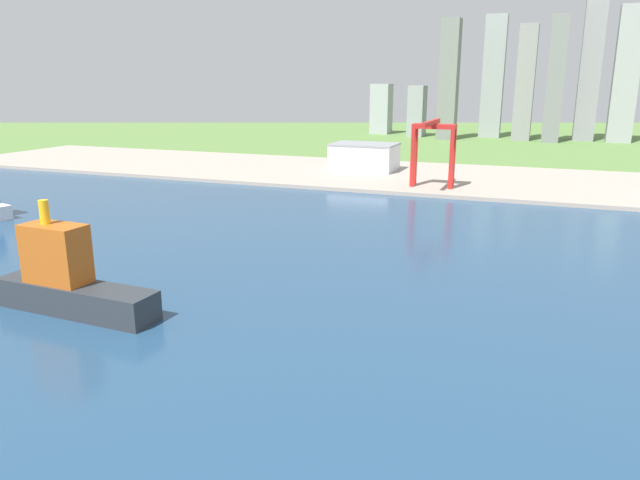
{
  "coord_description": "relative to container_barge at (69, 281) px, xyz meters",
  "views": [
    {
      "loc": [
        49.62,
        75.52,
        66.4
      ],
      "look_at": [
        -0.37,
        204.67,
        29.3
      ],
      "focal_mm": 33.17,
      "sensor_mm": 36.0,
      "label": 1
    }
  ],
  "objects": [
    {
      "name": "container_barge",
      "position": [
        0.0,
        0.0,
        0.0
      ],
      "size": [
        53.5,
        13.68,
        33.32
      ],
      "color": "#2D3338",
      "rests_on": "water_bay"
    },
    {
      "name": "water_bay",
      "position": [
        79.08,
        37.45,
        -9.53
      ],
      "size": [
        840.0,
        360.0,
        0.15
      ],
      "primitive_type": "cube",
      "color": "navy",
      "rests_on": "ground"
    },
    {
      "name": "industrial_pier",
      "position": [
        79.08,
        287.45,
        -8.35
      ],
      "size": [
        840.0,
        140.0,
        2.5
      ],
      "primitive_type": "cube",
      "color": "#A79A8C",
      "rests_on": "ground"
    },
    {
      "name": "distant_skyline",
      "position": [
        115.23,
        622.77,
        55.26
      ],
      "size": [
        411.24,
        76.84,
        156.54
      ],
      "color": "#A0A6AB",
      "rests_on": "ground"
    },
    {
      "name": "port_crane_red",
      "position": [
        61.34,
        239.89,
        23.23
      ],
      "size": [
        26.34,
        47.4,
        41.68
      ],
      "color": "red",
      "rests_on": "industrial_pier"
    },
    {
      "name": "warehouse_main",
      "position": [
        0.1,
        297.11,
        2.85
      ],
      "size": [
        47.47,
        33.88,
        19.87
      ],
      "color": "silver",
      "rests_on": "industrial_pier"
    },
    {
      "name": "ground_plane",
      "position": [
        79.08,
        97.45,
        -9.6
      ],
      "size": [
        2400.0,
        2400.0,
        0.0
      ],
      "primitive_type": "plane",
      "color": "#5A803E"
    }
  ]
}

